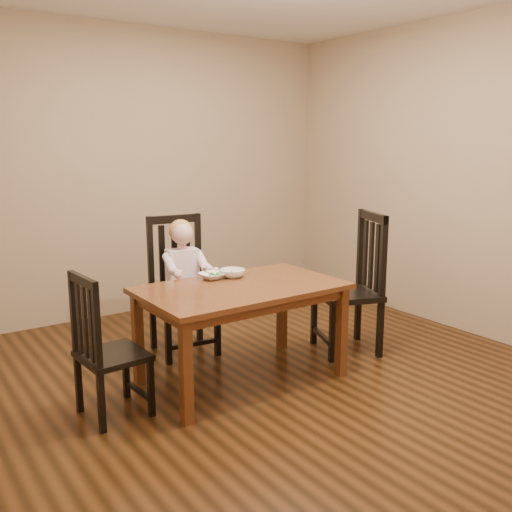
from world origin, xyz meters
TOP-DOWN VIEW (x-y plane):
  - room at (0.00, 0.00)m, footprint 4.01×4.01m
  - dining_table at (-0.19, 0.01)m, footprint 1.38×0.83m
  - chair_child at (-0.27, 0.77)m, footprint 0.52×0.50m
  - chair_left at (-1.17, 0.02)m, footprint 0.40×0.42m
  - chair_right at (0.86, -0.00)m, footprint 0.60×0.61m
  - toddler at (-0.27, 0.72)m, footprint 0.37×0.44m
  - bowl_peas at (-0.26, 0.29)m, footprint 0.19×0.19m
  - bowl_veg at (-0.11, 0.25)m, footprint 0.19×0.19m
  - fork at (-0.30, 0.27)m, footprint 0.07×0.12m

SIDE VIEW (x-z plane):
  - chair_left at x=-1.17m, z-range -0.02..0.88m
  - chair_child at x=-0.27m, z-range -0.02..1.06m
  - chair_right at x=0.86m, z-range -0.02..1.09m
  - dining_table at x=-0.19m, z-range 0.26..0.95m
  - toddler at x=-0.27m, z-range 0.38..0.93m
  - bowl_peas at x=-0.26m, z-range 0.69..0.73m
  - bowl_veg at x=-0.11m, z-range 0.69..0.74m
  - fork at x=-0.30m, z-range 0.71..0.75m
  - room at x=0.00m, z-range 0.00..2.71m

